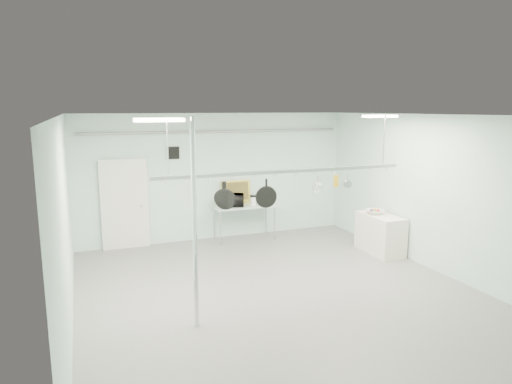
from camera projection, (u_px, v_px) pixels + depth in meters
name	position (u px, v px, depth m)	size (l,w,h in m)	color
floor	(281.00, 295.00, 8.23)	(8.00, 8.00, 0.00)	gray
ceiling	(283.00, 116.00, 7.65)	(7.00, 8.00, 0.02)	silver
back_wall	(217.00, 177.00, 11.60)	(7.00, 0.02, 3.20)	silver
right_wall	(439.00, 195.00, 9.19)	(0.02, 8.00, 3.20)	silver
door	(125.00, 205.00, 10.83)	(1.10, 0.10, 2.20)	silver
wall_vent	(173.00, 153.00, 11.07)	(0.30, 0.04, 0.30)	black
conduit_pipe	(217.00, 131.00, 11.31)	(0.07, 0.07, 6.60)	gray
chrome_pole	(195.00, 225.00, 6.78)	(0.08, 0.08, 3.20)	silver
prep_table	(244.00, 207.00, 11.59)	(1.60, 0.70, 0.91)	#99B4A8
side_cabinet	(380.00, 234.00, 10.56)	(0.60, 1.20, 0.90)	silver
pot_rack	(285.00, 170.00, 8.17)	(4.80, 0.06, 1.00)	#B7B7BC
light_panel_left	(159.00, 120.00, 6.14)	(0.65, 0.30, 0.05)	white
light_panel_right	(380.00, 116.00, 9.07)	(0.65, 0.30, 0.05)	white
microwave	(233.00, 200.00, 11.38)	(0.56, 0.38, 0.31)	black
coffee_canister	(253.00, 201.00, 11.49)	(0.15, 0.15, 0.22)	silver
painting_large	(236.00, 192.00, 11.76)	(0.78, 0.05, 0.58)	gold
painting_small	(263.00, 196.00, 12.06)	(0.30, 0.04, 0.25)	black
fruit_bowl	(375.00, 212.00, 10.58)	(0.41, 0.41, 0.10)	silver
skillet_left	(223.00, 194.00, 7.82)	(0.32, 0.06, 0.44)	black
skillet_mid	(225.00, 195.00, 7.84)	(0.36, 0.06, 0.49)	black
skillet_right	(266.00, 194.00, 8.11)	(0.39, 0.06, 0.53)	black
whisk	(318.00, 185.00, 8.47)	(0.19, 0.19, 0.36)	#B8B7BC
grater	(336.00, 181.00, 8.60)	(0.10, 0.02, 0.24)	gold
saucepan	(347.00, 181.00, 8.69)	(0.15, 0.09, 0.27)	#B5B4B9
fruit_cluster	(375.00, 210.00, 10.57)	(0.24, 0.24, 0.09)	#B52710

